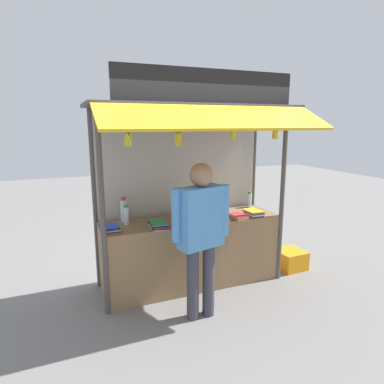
% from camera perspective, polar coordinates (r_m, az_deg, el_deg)
% --- Properties ---
extents(ground_plane, '(20.00, 20.00, 0.00)m').
position_cam_1_polar(ground_plane, '(4.60, -0.00, -15.29)').
color(ground_plane, slate).
extents(stall_counter, '(2.30, 0.63, 0.89)m').
position_cam_1_polar(stall_counter, '(4.41, -0.00, -10.14)').
color(stall_counter, olive).
rests_on(stall_counter, ground).
extents(stall_structure, '(2.50, 1.44, 2.65)m').
position_cam_1_polar(stall_structure, '(4.19, -0.36, 4.89)').
color(stall_structure, '#4C4742').
rests_on(stall_structure, ground).
extents(water_bottle_far_left, '(0.07, 0.07, 0.26)m').
position_cam_1_polar(water_bottle_far_left, '(4.32, 2.29, -2.78)').
color(water_bottle_far_left, silver).
rests_on(water_bottle_far_left, stall_counter).
extents(water_bottle_left, '(0.09, 0.09, 0.32)m').
position_cam_1_polar(water_bottle_left, '(4.49, 5.62, -1.89)').
color(water_bottle_left, silver).
rests_on(water_bottle_left, stall_counter).
extents(water_bottle_mid_right, '(0.09, 0.09, 0.31)m').
position_cam_1_polar(water_bottle_mid_right, '(4.21, -11.62, -3.05)').
color(water_bottle_mid_right, silver).
rests_on(water_bottle_mid_right, stall_counter).
extents(water_bottle_back_left, '(0.06, 0.06, 0.23)m').
position_cam_1_polar(water_bottle_back_left, '(4.89, 9.80, -1.36)').
color(water_bottle_back_left, silver).
rests_on(water_bottle_back_left, stall_counter).
extents(water_bottle_front_left, '(0.07, 0.07, 0.24)m').
position_cam_1_polar(water_bottle_front_left, '(4.09, -11.23, -3.93)').
color(water_bottle_front_left, silver).
rests_on(water_bottle_front_left, stall_counter).
extents(water_bottle_far_right, '(0.08, 0.08, 0.30)m').
position_cam_1_polar(water_bottle_far_right, '(4.19, -1.64, -2.92)').
color(water_bottle_far_right, silver).
rests_on(water_bottle_far_right, stall_counter).
extents(magazine_stack_rear_center, '(0.21, 0.28, 0.07)m').
position_cam_1_polar(magazine_stack_rear_center, '(4.50, 10.55, -3.52)').
color(magazine_stack_rear_center, blue).
rests_on(magazine_stack_rear_center, stall_counter).
extents(magazine_stack_back_right, '(0.20, 0.27, 0.05)m').
position_cam_1_polar(magazine_stack_back_right, '(4.33, 7.95, -4.12)').
color(magazine_stack_back_right, orange).
rests_on(magazine_stack_back_right, stall_counter).
extents(magazine_stack_mid_left, '(0.24, 0.26, 0.06)m').
position_cam_1_polar(magazine_stack_mid_left, '(3.90, -13.93, -6.10)').
color(magazine_stack_mid_left, red).
rests_on(magazine_stack_mid_left, stall_counter).
extents(magazine_stack_right, '(0.22, 0.30, 0.07)m').
position_cam_1_polar(magazine_stack_right, '(3.92, -5.75, -5.62)').
color(magazine_stack_right, white).
rests_on(magazine_stack_right, stall_counter).
extents(banana_bunch_rightmost, '(0.10, 0.11, 0.33)m').
position_cam_1_polar(banana_bunch_rightmost, '(3.60, -2.39, 9.13)').
color(banana_bunch_rightmost, '#332D23').
extents(banana_bunch_inner_left, '(0.08, 0.08, 0.27)m').
position_cam_1_polar(banana_bunch_inner_left, '(3.87, 7.06, 9.86)').
color(banana_bunch_inner_left, '#332D23').
extents(banana_bunch_leftmost, '(0.09, 0.09, 0.28)m').
position_cam_1_polar(banana_bunch_leftmost, '(4.18, 14.08, 9.60)').
color(banana_bunch_leftmost, '#332D23').
extents(banana_bunch_inner_right, '(0.10, 0.10, 0.32)m').
position_cam_1_polar(banana_bunch_inner_right, '(3.45, -10.91, 8.94)').
color(banana_bunch_inner_right, '#332D23').
extents(vendor_person, '(0.64, 0.32, 1.70)m').
position_cam_1_polar(vendor_person, '(3.48, 1.56, -6.10)').
color(vendor_person, '#383842').
rests_on(vendor_person, ground).
extents(plastic_crate, '(0.40, 0.40, 0.27)m').
position_cam_1_polar(plastic_crate, '(5.17, 16.46, -11.01)').
color(plastic_crate, orange).
rests_on(plastic_crate, ground).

